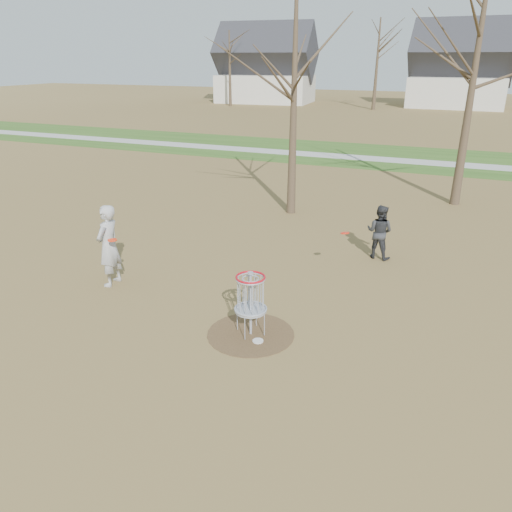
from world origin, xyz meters
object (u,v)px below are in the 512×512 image
Objects in this scene: player_standing at (109,246)px; player_throwing at (379,232)px; disc_golf_basket at (251,294)px; disc_grounded at (258,341)px.

player_standing is 1.33× the size of player_throwing.
player_standing is at bearing 167.39° from disc_golf_basket.
player_throwing reaches higher than disc_grounded.
player_standing is at bearing 48.19° from player_throwing.
disc_grounded is (-1.43, -5.47, -0.75)m from player_throwing.
player_standing is 7.27m from player_throwing.
player_standing reaches higher than player_throwing.
player_throwing is at bearing 124.10° from player_standing.
disc_golf_basket is at bearing 138.43° from disc_grounded.
disc_grounded is at bearing 87.02° from player_throwing.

